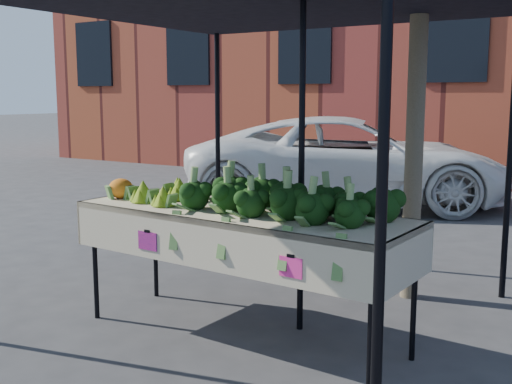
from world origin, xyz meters
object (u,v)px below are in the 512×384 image
canopy (264,137)px  vehicle (352,43)px  table (241,275)px  street_tree (419,39)px

canopy → vehicle: vehicle is taller
table → canopy: bearing=99.8°
table → vehicle: size_ratio=0.50×
table → canopy: (-0.08, 0.44, 0.92)m
vehicle → street_tree: (2.23, -3.85, -0.32)m
canopy → street_tree: (0.78, 1.05, 0.74)m
street_tree → canopy: bearing=-126.6°
table → street_tree: (0.71, 1.49, 1.66)m
canopy → street_tree: street_tree is taller
vehicle → street_tree: vehicle is taller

